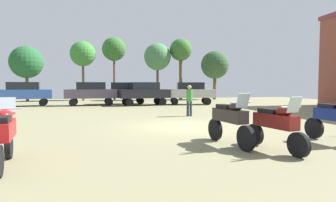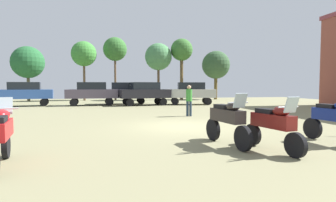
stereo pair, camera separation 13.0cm
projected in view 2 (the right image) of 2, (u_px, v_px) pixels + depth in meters
ground_plane at (184, 126)px, 11.50m from camera, size 44.00×52.00×0.02m
motorcycle_2 at (273, 124)px, 7.09m from camera, size 0.71×2.12×1.45m
motorcycle_4 at (227, 120)px, 7.77m from camera, size 0.69×2.22×1.51m
motorcycle_6 at (334, 119)px, 8.04m from camera, size 0.63×2.16×1.51m
motorcycle_9 at (0, 133)px, 5.75m from camera, size 0.72×2.04×1.44m
car_1 at (92, 92)px, 23.60m from camera, size 4.42×2.10×2.00m
car_2 at (25, 92)px, 22.65m from camera, size 4.55×2.55×2.00m
car_3 at (191, 92)px, 24.77m from camera, size 4.54×2.48×2.00m
car_4 at (145, 92)px, 23.69m from camera, size 4.55×2.54×2.00m
car_5 at (125, 91)px, 25.41m from camera, size 4.32×1.85×2.00m
person_1 at (189, 98)px, 15.24m from camera, size 0.43×0.43×1.73m
tree_1 at (115, 50)px, 32.69m from camera, size 2.82×2.82×7.49m
tree_2 at (182, 51)px, 32.81m from camera, size 2.65×2.65×7.35m
tree_4 at (84, 54)px, 31.03m from camera, size 2.84×2.84×6.75m
tree_5 at (28, 62)px, 29.64m from camera, size 3.46×3.46×5.98m
tree_6 at (216, 65)px, 33.88m from camera, size 3.45×3.45×6.01m
tree_7 at (158, 57)px, 32.52m from camera, size 3.21×3.21×6.75m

